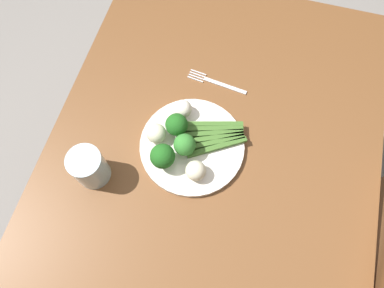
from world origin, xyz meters
The scene contains 13 objects.
ground_plane centered at (0.00, 0.00, -0.01)m, with size 6.00×6.00×0.02m, color gray.
dining_table centered at (0.00, 0.00, 0.65)m, with size 1.13×0.82×0.77m.
chair centered at (-0.11, -0.55, 0.50)m, with size 0.44×0.44×0.87m.
plate centered at (0.01, 0.05, 0.78)m, with size 0.26×0.26×0.01m, color silver.
asparagus_bundle centered at (0.05, 0.01, 0.79)m, with size 0.13×0.17×0.01m.
broccoli_front_left centered at (-0.01, 0.06, 0.82)m, with size 0.05×0.05×0.07m.
broccoli_back_right centered at (0.04, 0.10, 0.83)m, with size 0.06×0.06×0.07m.
broccoli_back centered at (-0.05, 0.11, 0.83)m, with size 0.06×0.06×0.07m.
cauliflower_mid centered at (0.09, 0.10, 0.81)m, with size 0.05×0.05×0.05m, color white.
cauliflower_front centered at (0.01, 0.14, 0.81)m, with size 0.05×0.05×0.05m, color beige.
cauliflower_outer_edge centered at (-0.06, 0.02, 0.81)m, with size 0.05×0.05×0.05m, color beige.
fork centered at (0.21, 0.04, 0.77)m, with size 0.04×0.17×0.00m.
water_glass centered at (-0.12, 0.26, 0.82)m, with size 0.08×0.08×0.10m, color silver.
Camera 1 is at (-0.30, -0.03, 1.57)m, focal length 32.18 mm.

